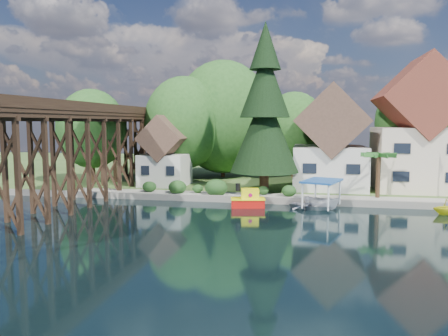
{
  "coord_description": "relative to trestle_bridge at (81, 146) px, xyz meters",
  "views": [
    {
      "loc": [
        4.47,
        -32.14,
        7.56
      ],
      "look_at": [
        -2.68,
        6.0,
        3.48
      ],
      "focal_mm": 35.0,
      "sensor_mm": 36.0,
      "label": 1
    }
  ],
  "objects": [
    {
      "name": "tugboat",
      "position": [
        15.51,
        0.9,
        -4.69
      ],
      "size": [
        3.27,
        2.19,
        2.19
      ],
      "color": "#BC110C",
      "rests_on": "ground"
    },
    {
      "name": "bg_trees",
      "position": [
        17.0,
        16.08,
        1.94
      ],
      "size": [
        49.9,
        13.3,
        10.57
      ],
      "color": "#382314",
      "rests_on": "bank"
    },
    {
      "name": "bank",
      "position": [
        16.0,
        28.83,
        -5.1
      ],
      "size": [
        140.0,
        52.0,
        0.5
      ],
      "primitive_type": "cube",
      "color": "#324D1E",
      "rests_on": "ground"
    },
    {
      "name": "conifer",
      "position": [
        16.41,
        6.37,
        3.28
      ],
      "size": [
        6.86,
        6.86,
        16.89
      ],
      "color": "#382314",
      "rests_on": "bank"
    },
    {
      "name": "boat_white_a",
      "position": [
        20.96,
        1.06,
        -4.98
      ],
      "size": [
        4.13,
        3.46,
        0.73
      ],
      "primitive_type": "imported",
      "rotation": [
        0.0,
        0.0,
        1.27
      ],
      "color": "silver",
      "rests_on": "ground"
    },
    {
      "name": "boat_yellow",
      "position": [
        32.06,
        0.69,
        -4.64
      ],
      "size": [
        3.34,
        3.12,
        1.42
      ],
      "primitive_type": "imported",
      "rotation": [
        0.0,
        0.0,
        1.92
      ],
      "color": "yellow",
      "rests_on": "ground"
    },
    {
      "name": "ground",
      "position": [
        16.0,
        -5.17,
        -5.35
      ],
      "size": [
        140.0,
        140.0,
        0.0
      ],
      "primitive_type": "plane",
      "color": "black",
      "rests_on": "ground"
    },
    {
      "name": "boat_canopy",
      "position": [
        21.91,
        1.12,
        -4.25
      ],
      "size": [
        3.9,
        4.67,
        2.56
      ],
      "color": "silver",
      "rests_on": "ground"
    },
    {
      "name": "promenade",
      "position": [
        22.0,
        4.13,
        -4.82
      ],
      "size": [
        50.0,
        2.6,
        0.06
      ],
      "primitive_type": "cube",
      "color": "gray",
      "rests_on": "bank"
    },
    {
      "name": "shrubs",
      "position": [
        11.4,
        4.09,
        -4.12
      ],
      "size": [
        15.76,
        2.47,
        1.7
      ],
      "color": "#183C15",
      "rests_on": "bank"
    },
    {
      "name": "palm_tree",
      "position": [
        27.16,
        4.87,
        -0.93
      ],
      "size": [
        3.55,
        3.55,
        4.49
      ],
      "color": "#382314",
      "rests_on": "bank"
    },
    {
      "name": "trestle_bridge",
      "position": [
        0.0,
        0.0,
        0.0
      ],
      "size": [
        4.12,
        44.18,
        9.3
      ],
      "color": "black",
      "rests_on": "ground"
    },
    {
      "name": "seawall",
      "position": [
        20.0,
        2.83,
        -5.04
      ],
      "size": [
        60.0,
        0.4,
        0.62
      ],
      "primitive_type": "cube",
      "color": "slate",
      "rests_on": "ground"
    },
    {
      "name": "house_center",
      "position": [
        32.0,
        11.33,
        1.07
      ],
      "size": [
        8.65,
        9.18,
        13.89
      ],
      "color": "beige",
      "rests_on": "bank"
    },
    {
      "name": "house_left",
      "position": [
        23.0,
        10.83,
        -0.21
      ],
      "size": [
        7.64,
        8.64,
        11.02
      ],
      "color": "beige",
      "rests_on": "bank"
    },
    {
      "name": "shed",
      "position": [
        5.0,
        9.33,
        -1.52
      ],
      "size": [
        5.09,
        5.4,
        7.85
      ],
      "color": "beige",
      "rests_on": "bank"
    }
  ]
}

